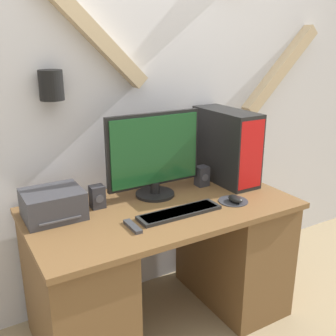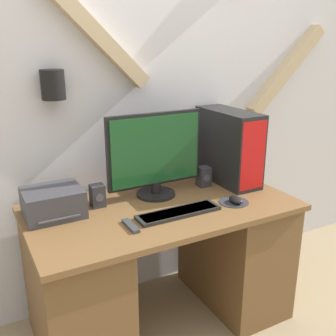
{
  "view_description": "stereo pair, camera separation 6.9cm",
  "coord_description": "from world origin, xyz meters",
  "px_view_note": "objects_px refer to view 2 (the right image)",
  "views": [
    {
      "loc": [
        -0.94,
        -1.29,
        1.58
      ],
      "look_at": [
        0.03,
        0.37,
        0.94
      ],
      "focal_mm": 42.0,
      "sensor_mm": 36.0,
      "label": 1
    },
    {
      "loc": [
        -0.88,
        -1.32,
        1.58
      ],
      "look_at": [
        0.03,
        0.37,
        0.94
      ],
      "focal_mm": 42.0,
      "sensor_mm": 36.0,
      "label": 2
    }
  ],
  "objects_px": {
    "speaker_right": "(204,176)",
    "speaker_left": "(98,196)",
    "keyboard": "(179,212)",
    "printer": "(53,203)",
    "remote_control": "(131,226)",
    "mouse": "(236,200)",
    "monitor": "(155,154)",
    "computer_tower": "(229,147)"
  },
  "relations": [
    {
      "from": "speaker_right",
      "to": "speaker_left",
      "type": "bearing_deg",
      "value": 179.14
    },
    {
      "from": "keyboard",
      "to": "speaker_right",
      "type": "relative_size",
      "value": 3.69
    },
    {
      "from": "printer",
      "to": "remote_control",
      "type": "height_order",
      "value": "printer"
    },
    {
      "from": "printer",
      "to": "speaker_right",
      "type": "height_order",
      "value": "printer"
    },
    {
      "from": "remote_control",
      "to": "mouse",
      "type": "bearing_deg",
      "value": -0.82
    },
    {
      "from": "monitor",
      "to": "mouse",
      "type": "relative_size",
      "value": 5.75
    },
    {
      "from": "printer",
      "to": "speaker_right",
      "type": "relative_size",
      "value": 2.36
    },
    {
      "from": "mouse",
      "to": "speaker_left",
      "type": "height_order",
      "value": "speaker_left"
    },
    {
      "from": "remote_control",
      "to": "keyboard",
      "type": "bearing_deg",
      "value": 3.96
    },
    {
      "from": "monitor",
      "to": "computer_tower",
      "type": "relative_size",
      "value": 1.19
    },
    {
      "from": "monitor",
      "to": "keyboard",
      "type": "bearing_deg",
      "value": -92.6
    },
    {
      "from": "speaker_left",
      "to": "remote_control",
      "type": "xyz_separation_m",
      "value": [
        0.05,
        -0.31,
        -0.05
      ]
    },
    {
      "from": "printer",
      "to": "speaker_right",
      "type": "xyz_separation_m",
      "value": [
        0.88,
        -0.01,
        -0.01
      ]
    },
    {
      "from": "keyboard",
      "to": "printer",
      "type": "bearing_deg",
      "value": 152.9
    },
    {
      "from": "monitor",
      "to": "speaker_left",
      "type": "relative_size",
      "value": 4.63
    },
    {
      "from": "mouse",
      "to": "computer_tower",
      "type": "distance_m",
      "value": 0.41
    },
    {
      "from": "speaker_left",
      "to": "remote_control",
      "type": "bearing_deg",
      "value": -79.82
    },
    {
      "from": "speaker_left",
      "to": "speaker_right",
      "type": "distance_m",
      "value": 0.66
    },
    {
      "from": "monitor",
      "to": "speaker_left",
      "type": "bearing_deg",
      "value": 179.63
    },
    {
      "from": "speaker_left",
      "to": "speaker_right",
      "type": "xyz_separation_m",
      "value": [
        0.65,
        -0.01,
        0.0
      ]
    },
    {
      "from": "speaker_right",
      "to": "mouse",
      "type": "bearing_deg",
      "value": -88.99
    },
    {
      "from": "keyboard",
      "to": "remote_control",
      "type": "xyz_separation_m",
      "value": [
        -0.27,
        -0.02,
        -0.0
      ]
    },
    {
      "from": "keyboard",
      "to": "speaker_left",
      "type": "distance_m",
      "value": 0.44
    },
    {
      "from": "mouse",
      "to": "remote_control",
      "type": "xyz_separation_m",
      "value": [
        -0.61,
        0.01,
        -0.01
      ]
    },
    {
      "from": "monitor",
      "to": "computer_tower",
      "type": "bearing_deg",
      "value": -0.0
    },
    {
      "from": "keyboard",
      "to": "speaker_right",
      "type": "xyz_separation_m",
      "value": [
        0.33,
        0.28,
        0.05
      ]
    },
    {
      "from": "printer",
      "to": "remote_control",
      "type": "distance_m",
      "value": 0.42
    },
    {
      "from": "computer_tower",
      "to": "remote_control",
      "type": "bearing_deg",
      "value": -158.65
    },
    {
      "from": "speaker_left",
      "to": "monitor",
      "type": "bearing_deg",
      "value": -0.37
    },
    {
      "from": "keyboard",
      "to": "speaker_right",
      "type": "bearing_deg",
      "value": 40.05
    },
    {
      "from": "printer",
      "to": "mouse",
      "type": "bearing_deg",
      "value": -19.25
    },
    {
      "from": "computer_tower",
      "to": "speaker_left",
      "type": "bearing_deg",
      "value": 179.85
    },
    {
      "from": "mouse",
      "to": "speaker_left",
      "type": "distance_m",
      "value": 0.73
    },
    {
      "from": "monitor",
      "to": "printer",
      "type": "relative_size",
      "value": 1.96
    },
    {
      "from": "mouse",
      "to": "computer_tower",
      "type": "xyz_separation_m",
      "value": [
        0.17,
        0.31,
        0.2
      ]
    },
    {
      "from": "speaker_left",
      "to": "remote_control",
      "type": "relative_size",
      "value": 0.83
    },
    {
      "from": "keyboard",
      "to": "speaker_left",
      "type": "bearing_deg",
      "value": 138.45
    },
    {
      "from": "computer_tower",
      "to": "printer",
      "type": "relative_size",
      "value": 1.65
    },
    {
      "from": "mouse",
      "to": "remote_control",
      "type": "relative_size",
      "value": 0.66
    },
    {
      "from": "keyboard",
      "to": "monitor",
      "type": "bearing_deg",
      "value": 87.4
    },
    {
      "from": "printer",
      "to": "computer_tower",
      "type": "bearing_deg",
      "value": 0.1
    },
    {
      "from": "printer",
      "to": "remote_control",
      "type": "relative_size",
      "value": 1.95
    }
  ]
}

